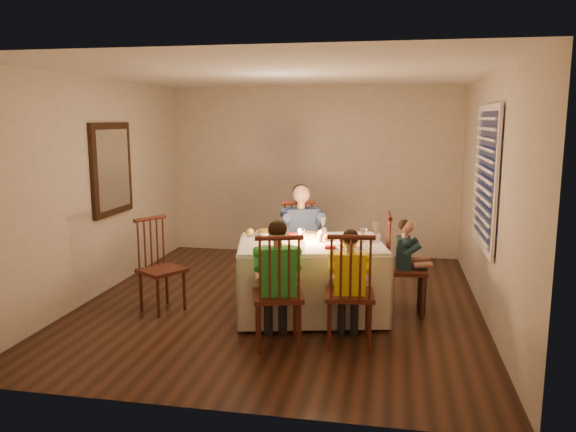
% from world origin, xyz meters
% --- Properties ---
extents(ground, '(5.00, 5.00, 0.00)m').
position_xyz_m(ground, '(0.00, 0.00, 0.00)').
color(ground, black).
rests_on(ground, ground).
extents(wall_left, '(0.02, 5.00, 2.60)m').
position_xyz_m(wall_left, '(-2.25, 0.00, 1.30)').
color(wall_left, beige).
rests_on(wall_left, ground).
extents(wall_right, '(0.02, 5.00, 2.60)m').
position_xyz_m(wall_right, '(2.25, 0.00, 1.30)').
color(wall_right, beige).
rests_on(wall_right, ground).
extents(wall_back, '(4.50, 0.02, 2.60)m').
position_xyz_m(wall_back, '(0.00, 2.50, 1.30)').
color(wall_back, beige).
rests_on(wall_back, ground).
extents(ceiling, '(5.00, 5.00, 0.00)m').
position_xyz_m(ceiling, '(0.00, 0.00, 2.60)').
color(ceiling, white).
rests_on(ceiling, wall_back).
extents(dining_table, '(1.76, 1.44, 0.78)m').
position_xyz_m(dining_table, '(0.39, -0.33, 0.58)').
color(dining_table, silver).
rests_on(dining_table, ground).
extents(chair_adult, '(0.58, 0.56, 1.11)m').
position_xyz_m(chair_adult, '(0.15, 0.50, 0.00)').
color(chair_adult, '#381A0F').
rests_on(chair_adult, ground).
extents(chair_near_left, '(0.56, 0.55, 1.11)m').
position_xyz_m(chair_near_left, '(0.21, -1.23, 0.00)').
color(chair_near_left, '#381A0F').
rests_on(chair_near_left, ground).
extents(chair_near_right, '(0.50, 0.48, 1.11)m').
position_xyz_m(chair_near_right, '(0.87, -1.07, 0.00)').
color(chair_near_right, '#381A0F').
rests_on(chair_near_right, ground).
extents(chair_end, '(0.46, 0.48, 1.11)m').
position_xyz_m(chair_end, '(1.41, -0.07, 0.00)').
color(chair_end, '#381A0F').
rests_on(chair_end, ground).
extents(chair_extra, '(0.57, 0.58, 1.05)m').
position_xyz_m(chair_extra, '(-1.25, -0.50, 0.00)').
color(chair_extra, '#381A0F').
rests_on(chair_extra, ground).
extents(adult, '(0.63, 0.61, 1.33)m').
position_xyz_m(adult, '(0.15, 0.50, 0.00)').
color(adult, '#324A7E').
rests_on(adult, ground).
extents(child_green, '(0.53, 0.51, 1.21)m').
position_xyz_m(child_green, '(0.21, -1.23, 0.00)').
color(child_green, green).
rests_on(child_green, ground).
extents(child_yellow, '(0.42, 0.39, 1.12)m').
position_xyz_m(child_yellow, '(0.87, -1.07, 0.00)').
color(child_yellow, yellow).
rests_on(child_yellow, ground).
extents(child_teal, '(0.33, 0.36, 1.05)m').
position_xyz_m(child_teal, '(1.41, -0.07, 0.00)').
color(child_teal, '#172F3B').
rests_on(child_teal, ground).
extents(setting_adult, '(0.31, 0.31, 0.02)m').
position_xyz_m(setting_adult, '(0.31, 0.02, 0.82)').
color(setting_adult, silver).
rests_on(setting_adult, dining_table).
extents(setting_green, '(0.31, 0.31, 0.02)m').
position_xyz_m(setting_green, '(0.18, -0.70, 0.82)').
color(setting_green, silver).
rests_on(setting_green, dining_table).
extents(setting_yellow, '(0.31, 0.31, 0.02)m').
position_xyz_m(setting_yellow, '(0.80, -0.55, 0.82)').
color(setting_yellow, silver).
rests_on(setting_yellow, dining_table).
extents(setting_teal, '(0.31, 0.31, 0.02)m').
position_xyz_m(setting_teal, '(0.91, -0.18, 0.82)').
color(setting_teal, silver).
rests_on(setting_teal, dining_table).
extents(candle_left, '(0.06, 0.06, 0.10)m').
position_xyz_m(candle_left, '(0.29, -0.35, 0.86)').
color(candle_left, white).
rests_on(candle_left, dining_table).
extents(candle_right, '(0.06, 0.06, 0.10)m').
position_xyz_m(candle_right, '(0.49, -0.31, 0.86)').
color(candle_right, white).
rests_on(candle_right, dining_table).
extents(squash, '(0.09, 0.09, 0.09)m').
position_xyz_m(squash, '(-0.33, -0.16, 0.86)').
color(squash, yellow).
rests_on(squash, dining_table).
extents(orange_fruit, '(0.08, 0.08, 0.08)m').
position_xyz_m(orange_fruit, '(0.56, -0.24, 0.85)').
color(orange_fruit, orange).
rests_on(orange_fruit, dining_table).
extents(serving_bowl, '(0.30, 0.30, 0.05)m').
position_xyz_m(serving_bowl, '(-0.16, -0.10, 0.84)').
color(serving_bowl, silver).
rests_on(serving_bowl, dining_table).
extents(wall_mirror, '(0.06, 0.95, 1.15)m').
position_xyz_m(wall_mirror, '(-2.22, 0.30, 1.50)').
color(wall_mirror, black).
rests_on(wall_mirror, wall_left).
extents(window_blinds, '(0.07, 1.34, 1.54)m').
position_xyz_m(window_blinds, '(2.21, 0.10, 1.50)').
color(window_blinds, black).
rests_on(window_blinds, wall_right).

